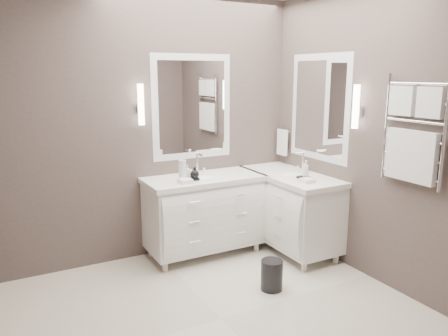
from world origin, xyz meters
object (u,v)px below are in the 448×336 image
waste_bin (272,275)px  vanity_right (290,206)px  towel_ladder (413,137)px  vanity_back (204,210)px

waste_bin → vanity_right: bearing=44.6°
towel_ladder → vanity_right: bearing=99.8°
vanity_right → vanity_back: bearing=159.6°
vanity_back → vanity_right: same height
towel_ladder → vanity_back: bearing=124.1°
vanity_back → waste_bin: vanity_back is taller
vanity_back → towel_ladder: size_ratio=1.38×
vanity_right → waste_bin: vanity_right is taller
waste_bin → vanity_back: bearing=99.9°
vanity_right → towel_ladder: 1.60m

